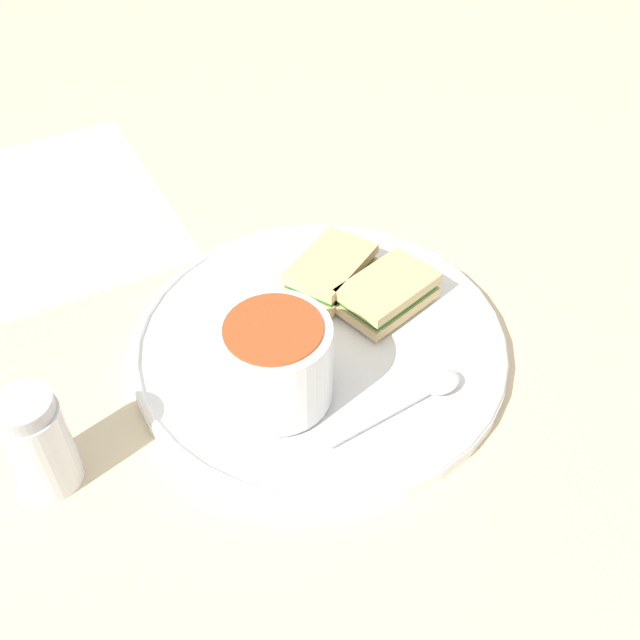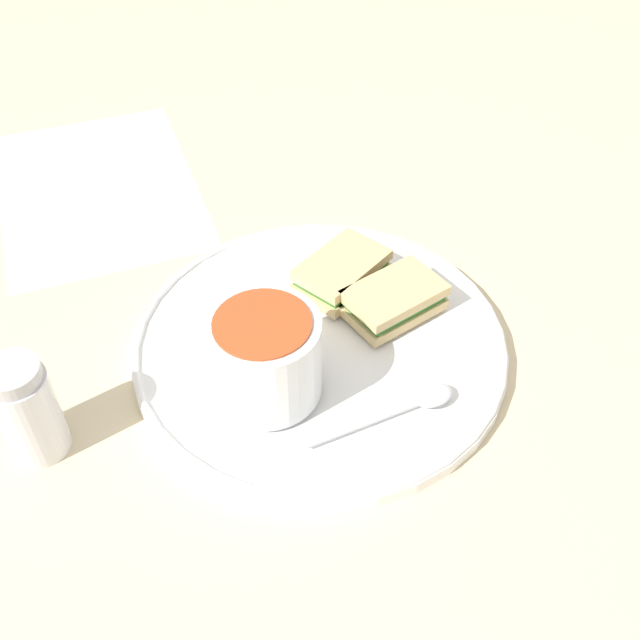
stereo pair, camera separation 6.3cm
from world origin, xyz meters
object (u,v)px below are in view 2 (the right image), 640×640
at_px(sandwich_half_far, 342,272).
at_px(soup_bowl, 265,356).
at_px(sandwich_half_near, 394,300).
at_px(salt_shaker, 27,410).
at_px(spoon, 420,400).

bearing_deg(sandwich_half_far, soup_bowl, -119.84).
bearing_deg(sandwich_half_near, sandwich_half_far, 136.92).
distance_m(sandwich_half_far, salt_shaker, 0.30).
bearing_deg(soup_bowl, sandwich_half_near, 36.03).
height_order(soup_bowl, salt_shaker, same).
bearing_deg(sandwich_half_near, salt_shaker, -158.08).
height_order(soup_bowl, sandwich_half_near, soup_bowl).
bearing_deg(spoon, soup_bowl, 147.42).
relative_size(soup_bowl, sandwich_half_far, 0.91).
xyz_separation_m(spoon, salt_shaker, (-0.30, -0.01, 0.02)).
height_order(sandwich_half_near, sandwich_half_far, same).
height_order(spoon, salt_shaker, salt_shaker).
relative_size(sandwich_half_near, salt_shaker, 1.11).
distance_m(spoon, sandwich_half_near, 0.11).
relative_size(spoon, sandwich_half_far, 1.26).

